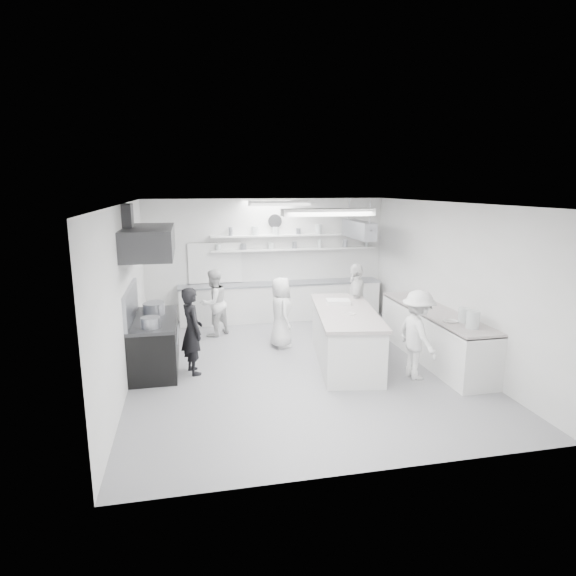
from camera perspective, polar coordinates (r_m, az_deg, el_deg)
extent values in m
cube|color=gray|center=(9.06, 1.20, -9.29)|extent=(6.00, 7.00, 0.02)
cube|color=white|center=(8.45, 1.29, 10.16)|extent=(6.00, 7.00, 0.02)
cube|color=silver|center=(12.01, -2.54, 3.48)|extent=(6.00, 0.04, 3.00)
cube|color=silver|center=(5.40, 9.74, -7.48)|extent=(6.00, 0.04, 3.00)
cube|color=silver|center=(8.48, -18.91, -0.78)|extent=(0.04, 7.00, 3.00)
cube|color=silver|center=(9.74, 18.70, 0.83)|extent=(0.04, 7.00, 3.00)
cube|color=black|center=(9.10, -15.65, -6.58)|extent=(0.80, 1.80, 0.90)
cube|color=#333436|center=(8.70, -16.36, 5.37)|extent=(0.85, 2.00, 0.50)
cube|color=white|center=(11.97, -0.84, -1.61)|extent=(5.00, 0.60, 0.92)
cube|color=white|center=(11.98, 0.87, 4.68)|extent=(4.20, 0.26, 0.04)
cube|color=white|center=(11.94, 0.88, 6.34)|extent=(4.20, 0.26, 0.04)
cube|color=black|center=(11.86, -8.74, 3.00)|extent=(1.30, 0.04, 1.00)
cylinder|color=white|center=(11.90, -1.59, 8.01)|extent=(0.32, 0.05, 0.32)
cube|color=white|center=(9.65, 17.09, -5.48)|extent=(0.74, 3.30, 0.94)
cube|color=#979AA4|center=(11.36, 8.43, 6.94)|extent=(0.30, 1.60, 0.40)
cube|color=white|center=(6.71, 4.82, 9.03)|extent=(1.30, 0.25, 0.10)
cube|color=white|center=(10.21, -1.04, 10.10)|extent=(1.30, 0.25, 0.10)
cube|color=white|center=(9.14, 6.83, -5.86)|extent=(1.41, 2.79, 0.98)
cylinder|color=#979AA4|center=(9.19, -15.76, -2.55)|extent=(0.39, 0.39, 0.27)
imported|color=black|center=(8.64, -11.42, -5.04)|extent=(0.53, 0.66, 1.57)
imported|color=silver|center=(10.73, -8.90, -1.75)|extent=(0.93, 0.91, 1.51)
imported|color=silver|center=(9.88, -0.85, -2.93)|extent=(0.52, 0.75, 1.47)
imported|color=silver|center=(10.29, 8.14, -1.76)|extent=(0.77, 1.08, 1.70)
imported|color=silver|center=(8.56, 15.25, -5.43)|extent=(0.66, 1.05, 1.56)
imported|color=#979AA4|center=(9.62, 6.26, -1.71)|extent=(0.32, 0.32, 0.06)
imported|color=white|center=(8.69, 7.41, -3.24)|extent=(0.23, 0.23, 0.06)
imported|color=white|center=(8.79, 18.86, -3.90)|extent=(0.29, 0.29, 0.06)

